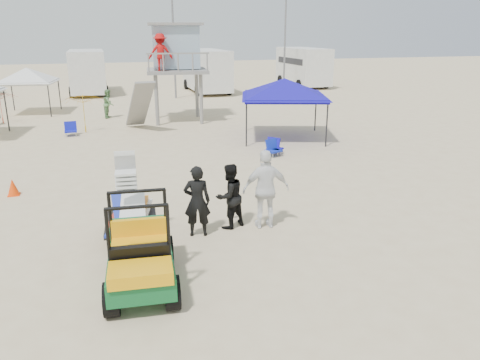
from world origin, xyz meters
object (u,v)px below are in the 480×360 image
object	(u,v)px
surf_trailer	(130,208)
man_left	(197,201)
lifeguard_tower	(174,51)
canopy_blue	(285,82)
utility_cart	(139,248)

from	to	relation	value
surf_trailer	man_left	xyz separation A→B (m)	(1.52, -0.30, 0.12)
man_left	lifeguard_tower	world-z (taller)	lifeguard_tower
surf_trailer	man_left	world-z (taller)	surf_trailer
canopy_blue	surf_trailer	bearing A→B (deg)	-129.65
surf_trailer	lifeguard_tower	xyz separation A→B (m)	(3.57, 14.75, 2.93)
utility_cart	man_left	world-z (taller)	utility_cart
surf_trailer	canopy_blue	size ratio (longest dim) A/B	0.49
utility_cart	lifeguard_tower	distance (m)	17.68
utility_cart	canopy_blue	bearing A→B (deg)	56.64
utility_cart	surf_trailer	size ratio (longest dim) A/B	1.12
man_left	canopy_blue	size ratio (longest dim) A/B	0.39
utility_cart	man_left	distance (m)	2.54
utility_cart	lifeguard_tower	world-z (taller)	lifeguard_tower
utility_cart	canopy_blue	size ratio (longest dim) A/B	0.55
surf_trailer	canopy_blue	distance (m)	11.82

